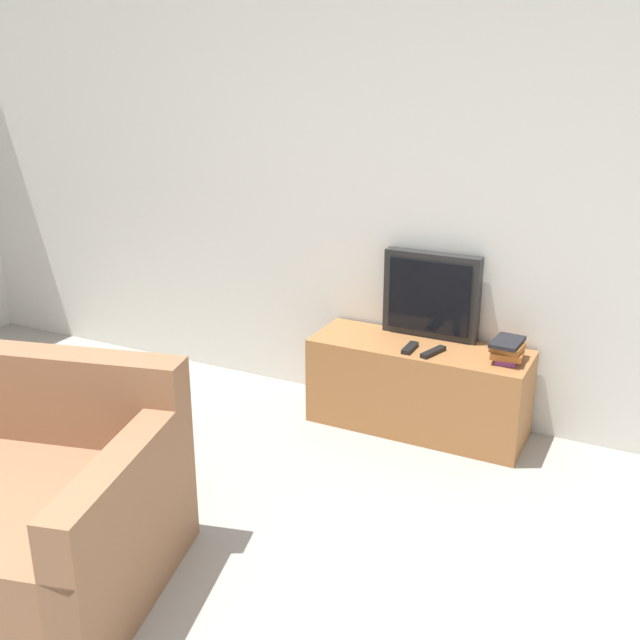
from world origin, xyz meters
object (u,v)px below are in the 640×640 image
(tv_stand, at_px, (418,387))
(remote_secondary, at_px, (433,352))
(remote_on_stand, at_px, (410,348))
(television, at_px, (431,295))
(book_stack, at_px, (508,350))

(tv_stand, bearing_deg, remote_secondary, -40.53)
(remote_on_stand, bearing_deg, television, 85.04)
(tv_stand, distance_m, remote_on_stand, 0.28)
(remote_on_stand, bearing_deg, tv_stand, 72.94)
(tv_stand, bearing_deg, book_stack, -1.14)
(television, relative_size, book_stack, 2.43)
(book_stack, height_order, remote_on_stand, book_stack)
(television, bearing_deg, tv_stand, -88.24)
(tv_stand, height_order, remote_secondary, remote_secondary)
(television, relative_size, remote_on_stand, 3.41)
(tv_stand, xyz_separation_m, remote_on_stand, (-0.03, -0.09, 0.26))
(book_stack, relative_size, remote_on_stand, 1.40)
(television, distance_m, remote_secondary, 0.36)
(television, distance_m, book_stack, 0.55)
(tv_stand, xyz_separation_m, television, (-0.01, 0.17, 0.50))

